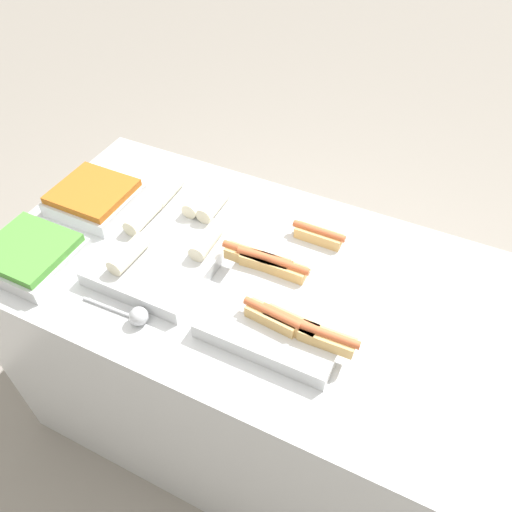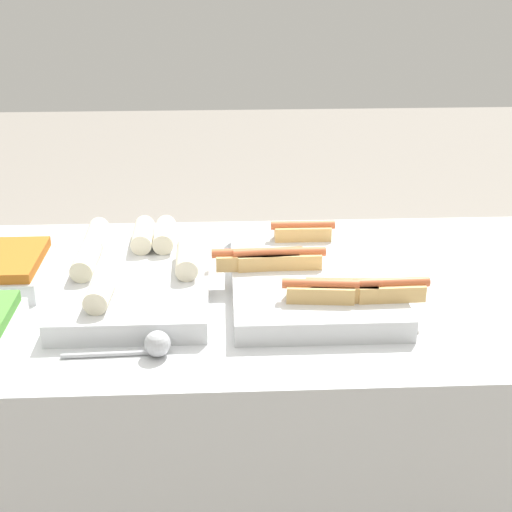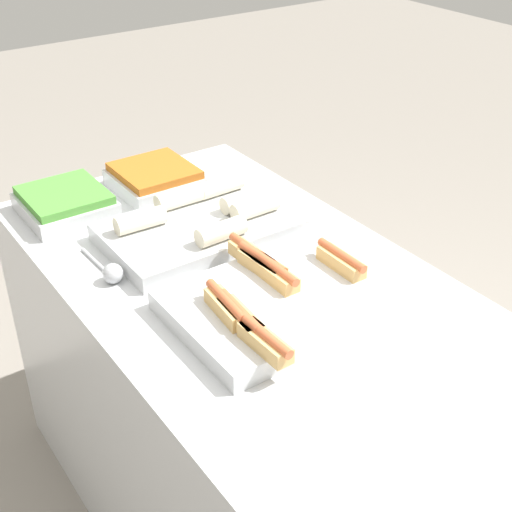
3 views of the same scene
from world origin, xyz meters
TOP-DOWN VIEW (x-y plane):
  - counter at (0.00, 0.00)m, footprint 1.85×0.85m
  - tray_hotdogs at (0.01, -0.01)m, footprint 0.47×0.55m
  - tray_wraps at (-0.40, 0.01)m, footprint 0.33×0.52m
  - tray_side_front at (-0.74, -0.25)m, footprint 0.26×0.24m
  - tray_side_back at (-0.74, 0.05)m, footprint 0.26×0.24m
  - serving_spoon_near at (-0.33, -0.29)m, footprint 0.22×0.05m

SIDE VIEW (x-z plane):
  - counter at x=0.00m, z-range 0.00..0.91m
  - serving_spoon_near at x=-0.33m, z-range 0.91..0.96m
  - tray_hotdogs at x=0.01m, z-range 0.90..1.00m
  - tray_wraps at x=-0.40m, z-range 0.90..1.00m
  - tray_side_front at x=-0.74m, z-range 0.91..0.99m
  - tray_side_back at x=-0.74m, z-range 0.91..0.99m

